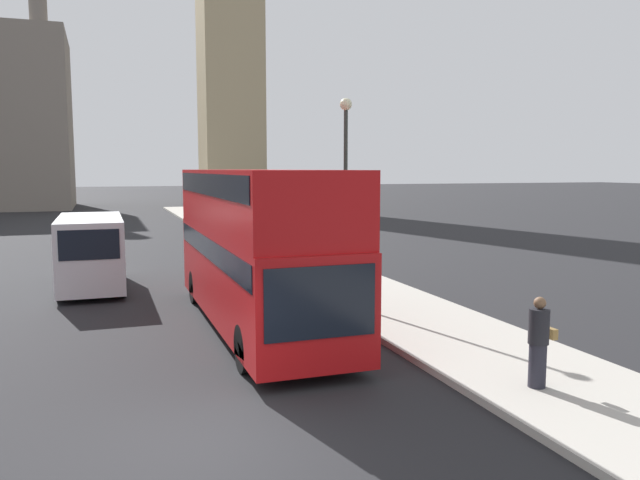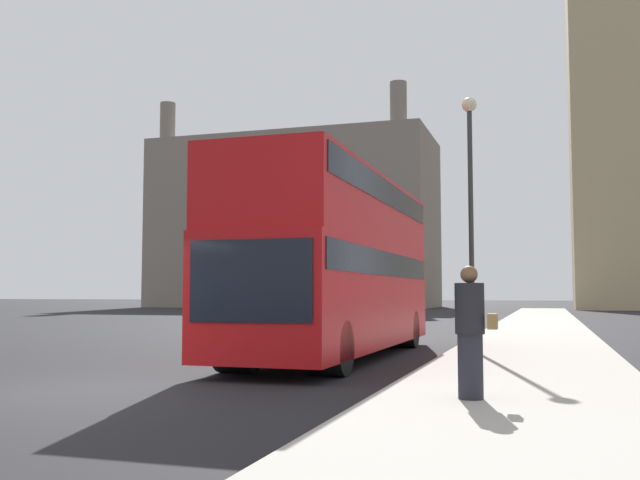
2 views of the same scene
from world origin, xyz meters
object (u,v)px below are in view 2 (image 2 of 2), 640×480
(red_double_decker_bus, at_px, (336,258))
(white_van, at_px, (276,298))
(pedestrian, at_px, (471,332))
(street_lamp, at_px, (470,185))

(red_double_decker_bus, bearing_deg, white_van, 121.05)
(white_van, distance_m, pedestrian, 16.00)
(street_lamp, bearing_deg, red_double_decker_bus, -157.99)
(pedestrian, bearing_deg, street_lamp, 95.39)
(pedestrian, relative_size, street_lamp, 0.28)
(white_van, xyz_separation_m, street_lamp, (7.32, -5.85, 2.79))
(red_double_decker_bus, height_order, white_van, red_double_decker_bus)
(white_van, xyz_separation_m, pedestrian, (8.07, -13.81, -0.36))
(red_double_decker_bus, height_order, pedestrian, red_double_decker_bus)
(pedestrian, bearing_deg, white_van, 120.30)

